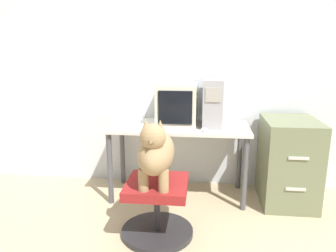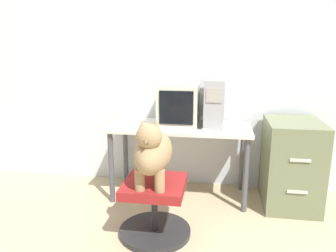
% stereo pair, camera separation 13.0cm
% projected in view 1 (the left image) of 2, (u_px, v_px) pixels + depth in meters
% --- Properties ---
extents(ground_plane, '(12.00, 12.00, 0.00)m').
position_uv_depth(ground_plane, '(175.00, 208.00, 2.95)').
color(ground_plane, tan).
extents(wall_back, '(8.00, 0.05, 2.60)m').
position_uv_depth(wall_back, '(181.00, 59.00, 3.24)').
color(wall_back, silver).
rests_on(wall_back, ground_plane).
extents(desk, '(1.31, 0.56, 0.70)m').
position_uv_depth(desk, '(178.00, 135.00, 3.08)').
color(desk, silver).
rests_on(desk, ground_plane).
extents(crt_monitor, '(0.37, 0.40, 0.38)m').
position_uv_depth(crt_monitor, '(177.00, 104.00, 3.07)').
color(crt_monitor, beige).
rests_on(crt_monitor, desk).
extents(pc_tower, '(0.17, 0.43, 0.44)m').
position_uv_depth(pc_tower, '(212.00, 102.00, 3.01)').
color(pc_tower, '#99999E').
rests_on(pc_tower, desk).
extents(keyboard, '(0.43, 0.14, 0.03)m').
position_uv_depth(keyboard, '(171.00, 129.00, 2.87)').
color(keyboard, beige).
rests_on(keyboard, desk).
extents(computer_mouse, '(0.07, 0.04, 0.03)m').
position_uv_depth(computer_mouse, '(204.00, 130.00, 2.83)').
color(computer_mouse, silver).
rests_on(computer_mouse, desk).
extents(office_chair, '(0.56, 0.56, 0.44)m').
position_uv_depth(office_chair, '(157.00, 207.00, 2.50)').
color(office_chair, '#262628').
rests_on(office_chair, ground_plane).
extents(dog, '(0.26, 0.56, 0.51)m').
position_uv_depth(dog, '(156.00, 151.00, 2.35)').
color(dog, '#9E7F56').
rests_on(dog, office_chair).
extents(filing_cabinet, '(0.47, 0.61, 0.78)m').
position_uv_depth(filing_cabinet, '(288.00, 162.00, 3.00)').
color(filing_cabinet, '#6B7251').
rests_on(filing_cabinet, ground_plane).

